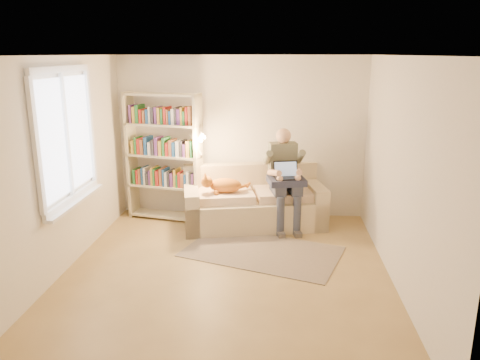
# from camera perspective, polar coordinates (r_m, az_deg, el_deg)

# --- Properties ---
(floor) EXTENTS (4.50, 4.50, 0.00)m
(floor) POSITION_cam_1_polar(r_m,az_deg,el_deg) (5.89, -1.73, -11.25)
(floor) COLOR olive
(floor) RESTS_ON ground
(ceiling) EXTENTS (4.00, 4.50, 0.02)m
(ceiling) POSITION_cam_1_polar(r_m,az_deg,el_deg) (5.27, -1.97, 14.95)
(ceiling) COLOR white
(ceiling) RESTS_ON wall_back
(wall_left) EXTENTS (0.02, 4.50, 2.60)m
(wall_left) POSITION_cam_1_polar(r_m,az_deg,el_deg) (6.00, -21.19, 1.42)
(wall_left) COLOR silver
(wall_left) RESTS_ON floor
(wall_right) EXTENTS (0.02, 4.50, 2.60)m
(wall_right) POSITION_cam_1_polar(r_m,az_deg,el_deg) (5.58, 19.03, 0.63)
(wall_right) COLOR silver
(wall_right) RESTS_ON floor
(wall_back) EXTENTS (4.00, 0.02, 2.60)m
(wall_back) POSITION_cam_1_polar(r_m,az_deg,el_deg) (7.63, 0.09, 5.22)
(wall_back) COLOR silver
(wall_back) RESTS_ON floor
(wall_front) EXTENTS (4.00, 0.02, 2.60)m
(wall_front) POSITION_cam_1_polar(r_m,az_deg,el_deg) (3.32, -6.32, -8.36)
(wall_front) COLOR silver
(wall_front) RESTS_ON floor
(window) EXTENTS (0.12, 1.52, 1.69)m
(window) POSITION_cam_1_polar(r_m,az_deg,el_deg) (6.14, -20.01, 2.55)
(window) COLOR white
(window) RESTS_ON wall_left
(sofa) EXTENTS (2.30, 1.39, 0.91)m
(sofa) POSITION_cam_1_polar(r_m,az_deg,el_deg) (7.36, 1.64, -2.95)
(sofa) COLOR beige
(sofa) RESTS_ON floor
(person) EXTENTS (0.54, 0.73, 1.53)m
(person) POSITION_cam_1_polar(r_m,az_deg,el_deg) (7.14, 5.44, 0.86)
(person) COLOR #676955
(person) RESTS_ON sofa
(cat) EXTENTS (0.72, 0.37, 0.27)m
(cat) POSITION_cam_1_polar(r_m,az_deg,el_deg) (7.06, -2.36, -0.62)
(cat) COLOR orange
(cat) RESTS_ON sofa
(blanket) EXTENTS (0.62, 0.54, 0.09)m
(blanket) POSITION_cam_1_polar(r_m,az_deg,el_deg) (7.03, 5.82, -0.10)
(blanket) COLOR #262B43
(blanket) RESTS_ON person
(laptop) EXTENTS (0.42, 0.36, 0.32)m
(laptop) POSITION_cam_1_polar(r_m,az_deg,el_deg) (7.01, 5.82, 0.76)
(laptop) COLOR black
(laptop) RESTS_ON blanket
(bookshelf) EXTENTS (1.34, 0.64, 2.04)m
(bookshelf) POSITION_cam_1_polar(r_m,az_deg,el_deg) (7.51, -9.23, 3.54)
(bookshelf) COLOR beige
(bookshelf) RESTS_ON floor
(rug) EXTENTS (2.32, 1.80, 0.01)m
(rug) POSITION_cam_1_polar(r_m,az_deg,el_deg) (6.46, 2.71, -8.72)
(rug) COLOR #81715D
(rug) RESTS_ON floor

